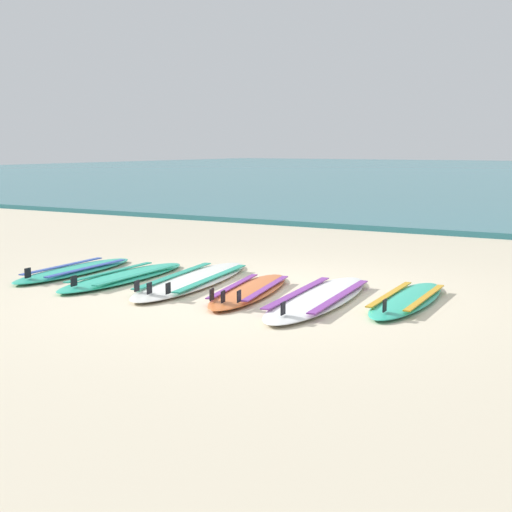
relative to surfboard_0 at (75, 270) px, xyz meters
The scene contains 7 objects.
ground_plane 2.51m from the surfboard_0, ahead, with size 80.00×80.00×0.00m, color beige.
surfboard_0 is the anchor object (origin of this frame).
surfboard_1 0.79m from the surfboard_0, ahead, with size 0.64×2.17×0.18m.
surfboard_2 1.60m from the surfboard_0, ahead, with size 1.05×2.61×0.18m.
surfboard_3 2.44m from the surfboard_0, ahead, with size 0.89×2.03×0.18m.
surfboard_4 3.20m from the surfboard_0, ahead, with size 0.87×2.47×0.18m.
surfboard_5 4.00m from the surfboard_0, ahead, with size 0.59×1.93×0.18m.
Camera 1 is at (3.69, -6.37, 1.51)m, focal length 51.34 mm.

